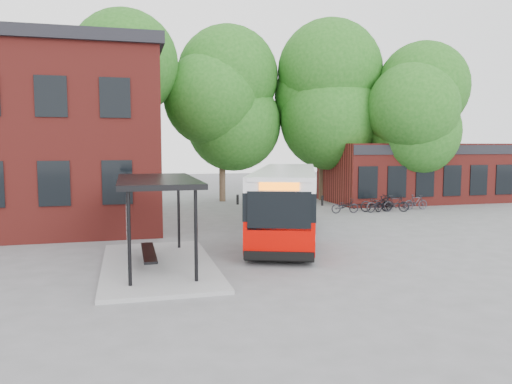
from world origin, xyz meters
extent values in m
plane|color=#5C5C5E|center=(0.00, 0.00, 0.00)|extent=(100.00, 100.00, 0.00)
imported|color=black|center=(6.66, 9.19, 0.42)|extent=(1.65, 0.66, 0.85)
imported|color=black|center=(8.69, 9.30, 0.50)|extent=(1.99, 0.91, 1.01)
imported|color=black|center=(9.17, 9.21, 0.46)|extent=(1.60, 0.96, 0.93)
imported|color=#222327|center=(8.81, 9.11, 0.49)|extent=(1.93, 0.93, 0.97)
imported|color=black|center=(9.80, 9.05, 0.48)|extent=(1.63, 1.07, 0.95)
imported|color=#2B2B34|center=(11.50, 9.58, 0.46)|extent=(1.53, 0.46, 0.92)
camera|label=1|loc=(-5.42, -17.00, 3.93)|focal=35.00mm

